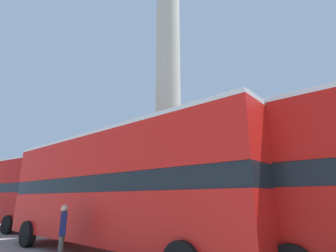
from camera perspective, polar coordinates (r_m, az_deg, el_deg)
name	(u,v)px	position (r m, az deg, el deg)	size (l,w,h in m)	color
ground_plane	(168,232)	(16.74, 0.00, -22.02)	(200.00, 200.00, 0.00)	gray
monument_column	(168,124)	(17.31, 0.00, 0.43)	(5.93, 5.93, 23.56)	#A39E8E
bus_b	(5,191)	(21.67, -32.01, -11.94)	(10.58, 3.47, 4.32)	#A80F0C
bus_c	(116,186)	(10.01, -11.21, -12.77)	(11.55, 3.12, 4.18)	red
equestrian_statue	(133,203)	(26.85, -7.67, -16.20)	(3.79, 2.81, 5.74)	#A39E8E
street_lamp	(187,177)	(12.08, 4.09, -10.93)	(0.42, 0.42, 5.04)	black
pedestrian_near_lamp	(63,231)	(9.02, -21.96, -20.37)	(0.48, 0.39, 1.71)	#4C473D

